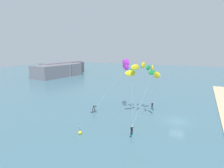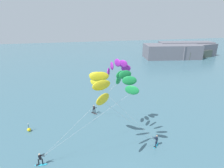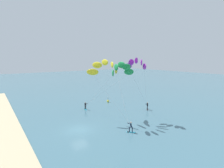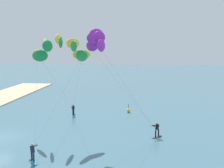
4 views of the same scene
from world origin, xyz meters
name	(u,v)px [view 1 (image 1 of 4)]	position (x,y,z in m)	size (l,w,h in m)	color
ground_plane	(177,121)	(0.00, 0.00, 0.00)	(240.00, 240.00, 0.00)	#426B7A
kitesurfer_nearshore	(142,71)	(0.72, 7.33, 9.03)	(12.48, 5.24, 10.60)	#23ADD1
kitesurfer_mid_water	(124,67)	(0.98, 11.12, 9.72)	(5.49, 8.07, 11.29)	#333338
kitesurfer_far_out	(144,71)	(-1.89, 6.22, 9.30)	(9.37, 6.71, 10.98)	#23ADD1
marker_buoy	(80,132)	(-12.16, 13.51, 0.30)	(0.56, 0.56, 1.38)	yellow
distant_headland	(64,69)	(43.27, 58.88, 2.71)	(33.46, 15.66, 6.02)	slate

